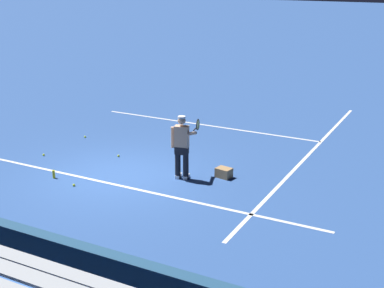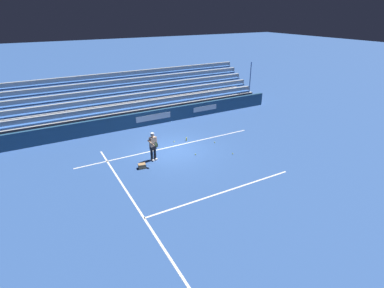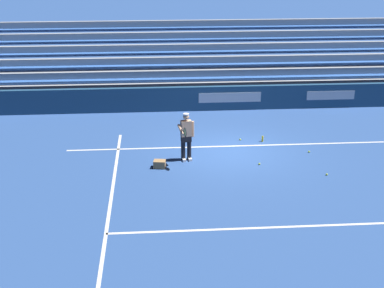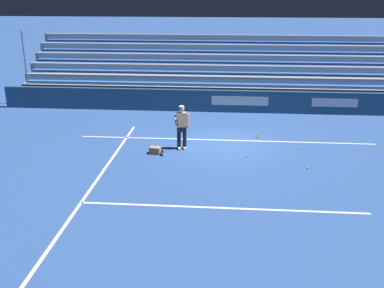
{
  "view_description": "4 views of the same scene",
  "coord_description": "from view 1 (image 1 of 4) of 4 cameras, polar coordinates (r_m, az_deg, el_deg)",
  "views": [
    {
      "loc": [
        8.05,
        -10.86,
        5.34
      ],
      "look_at": [
        1.8,
        1.0,
        0.89
      ],
      "focal_mm": 50.0,
      "sensor_mm": 36.0,
      "label": 1
    },
    {
      "loc": [
        7.35,
        15.48,
        8.1
      ],
      "look_at": [
        -0.51,
        1.42,
        0.85
      ],
      "focal_mm": 28.0,
      "sensor_mm": 36.0,
      "label": 2
    },
    {
      "loc": [
        2.73,
        17.95,
        7.43
      ],
      "look_at": [
        1.54,
        1.77,
        1.02
      ],
      "focal_mm": 50.0,
      "sensor_mm": 36.0,
      "label": 3
    },
    {
      "loc": [
        -0.1,
        16.96,
        5.93
      ],
      "look_at": [
        1.17,
        1.85,
        0.62
      ],
      "focal_mm": 42.0,
      "sensor_mm": 36.0,
      "label": 4
    }
  ],
  "objects": [
    {
      "name": "ground_plane",
      "position": [
        14.54,
        -8.15,
        -3.4
      ],
      "size": [
        160.0,
        160.0,
        0.0
      ],
      "primitive_type": "plane",
      "color": "#2D5193"
    },
    {
      "name": "court_baseline_white",
      "position": [
        14.17,
        -9.32,
        -4.04
      ],
      "size": [
        12.0,
        0.1,
        0.01
      ],
      "primitive_type": "cube",
      "color": "white",
      "rests_on": "ground"
    },
    {
      "name": "court_sideline_white",
      "position": [
        16.28,
        12.22,
        -1.23
      ],
      "size": [
        0.1,
        12.0,
        0.01
      ],
      "primitive_type": "cube",
      "color": "white",
      "rests_on": "ground"
    },
    {
      "name": "court_service_line_white",
      "position": [
        19.0,
        1.53,
        2.03
      ],
      "size": [
        8.22,
        0.1,
        0.01
      ],
      "primitive_type": "cube",
      "color": "white",
      "rests_on": "ground"
    },
    {
      "name": "tennis_player",
      "position": [
        13.94,
        -1.05,
        -0.26
      ],
      "size": [
        0.59,
        1.06,
        1.71
      ],
      "color": "black",
      "rests_on": "ground"
    },
    {
      "name": "ball_box_cardboard",
      "position": [
        14.29,
        3.42,
        -3.07
      ],
      "size": [
        0.44,
        0.36,
        0.26
      ],
      "primitive_type": "cube",
      "rotation": [
        0.0,
        0.0,
        -0.16
      ],
      "color": "#A87F51",
      "rests_on": "ground"
    },
    {
      "name": "tennis_ball_near_player",
      "position": [
        16.5,
        -15.54,
        -1.12
      ],
      "size": [
        0.07,
        0.07,
        0.07
      ],
      "primitive_type": "sphere",
      "color": "#CCE533",
      "rests_on": "ground"
    },
    {
      "name": "tennis_ball_midcourt",
      "position": [
        17.93,
        -11.33,
        0.76
      ],
      "size": [
        0.07,
        0.07,
        0.07
      ],
      "primitive_type": "sphere",
      "color": "#CCE533",
      "rests_on": "ground"
    },
    {
      "name": "tennis_ball_toward_net",
      "position": [
        15.96,
        -7.85,
        -1.25
      ],
      "size": [
        0.07,
        0.07,
        0.07
      ],
      "primitive_type": "sphere",
      "color": "#CCE533",
      "rests_on": "ground"
    },
    {
      "name": "tennis_ball_far_left",
      "position": [
        14.06,
        -12.49,
        -4.29
      ],
      "size": [
        0.07,
        0.07,
        0.07
      ],
      "primitive_type": "sphere",
      "color": "#CCE533",
      "rests_on": "ground"
    },
    {
      "name": "water_bottle",
      "position": [
        14.68,
        -14.53,
        -3.14
      ],
      "size": [
        0.07,
        0.07,
        0.22
      ],
      "primitive_type": "cylinder",
      "color": "yellow",
      "rests_on": "ground"
    }
  ]
}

